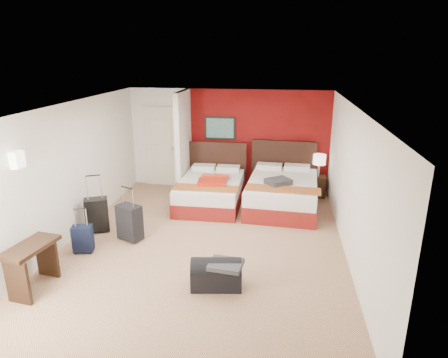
% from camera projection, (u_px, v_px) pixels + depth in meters
% --- Properties ---
extents(ground, '(6.50, 6.50, 0.00)m').
position_uv_depth(ground, '(204.00, 243.00, 7.25)').
color(ground, tan).
rests_on(ground, ground).
extents(room_walls, '(5.02, 6.52, 2.50)m').
position_uv_depth(room_walls, '(152.00, 155.00, 8.40)').
color(room_walls, white).
rests_on(room_walls, ground).
extents(red_accent_panel, '(3.50, 0.04, 2.50)m').
position_uv_depth(red_accent_panel, '(258.00, 141.00, 9.81)').
color(red_accent_panel, maroon).
rests_on(red_accent_panel, ground).
extents(partition_wall, '(0.12, 1.20, 2.50)m').
position_uv_depth(partition_wall, '(183.00, 144.00, 9.47)').
color(partition_wall, silver).
rests_on(partition_wall, ground).
extents(entry_door, '(0.82, 0.06, 2.05)m').
position_uv_depth(entry_door, '(161.00, 146.00, 10.19)').
color(entry_door, silver).
rests_on(entry_door, ground).
extents(bed_left, '(1.38, 1.97, 0.59)m').
position_uv_depth(bed_left, '(210.00, 192.00, 9.02)').
color(bed_left, white).
rests_on(bed_left, ground).
extents(bed_right, '(1.65, 2.25, 0.65)m').
position_uv_depth(bed_right, '(282.00, 194.00, 8.84)').
color(bed_right, silver).
rests_on(bed_right, ground).
extents(red_suitcase_open, '(0.68, 0.89, 0.10)m').
position_uv_depth(red_suitcase_open, '(214.00, 179.00, 8.81)').
color(red_suitcase_open, red).
rests_on(red_suitcase_open, bed_left).
extents(jacket_bundle, '(0.63, 0.61, 0.12)m').
position_uv_depth(jacket_bundle, '(278.00, 182.00, 8.45)').
color(jacket_bundle, '#39393E').
rests_on(jacket_bundle, bed_right).
extents(nightstand, '(0.38, 0.38, 0.51)m').
position_uv_depth(nightstand, '(317.00, 186.00, 9.56)').
color(nightstand, '#311F10').
rests_on(nightstand, ground).
extents(table_lamp, '(0.39, 0.39, 0.53)m').
position_uv_depth(table_lamp, '(319.00, 165.00, 9.40)').
color(table_lamp, silver).
rests_on(table_lamp, nightstand).
extents(suitcase_black, '(0.51, 0.43, 0.65)m').
position_uv_depth(suitcase_black, '(97.00, 216.00, 7.65)').
color(suitcase_black, black).
rests_on(suitcase_black, ground).
extents(suitcase_charcoal, '(0.52, 0.44, 0.65)m').
position_uv_depth(suitcase_charcoal, '(130.00, 224.00, 7.30)').
color(suitcase_charcoal, black).
rests_on(suitcase_charcoal, ground).
extents(suitcase_navy, '(0.37, 0.27, 0.47)m').
position_uv_depth(suitcase_navy, '(83.00, 240.00, 6.87)').
color(suitcase_navy, black).
rests_on(suitcase_navy, ground).
extents(duffel_bag, '(0.79, 0.50, 0.38)m').
position_uv_depth(duffel_bag, '(216.00, 275.00, 5.87)').
color(duffel_bag, black).
rests_on(duffel_bag, ground).
extents(jacket_draped, '(0.52, 0.46, 0.06)m').
position_uv_depth(jacket_draped, '(226.00, 265.00, 5.73)').
color(jacket_draped, '#3D3E43').
rests_on(jacket_draped, duffel_bag).
extents(desk, '(0.55, 0.90, 0.71)m').
position_uv_depth(desk, '(33.00, 267.00, 5.77)').
color(desk, black).
rests_on(desk, ground).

